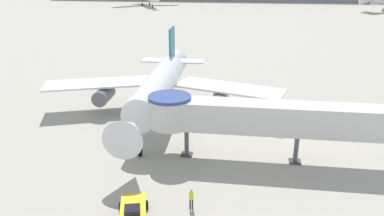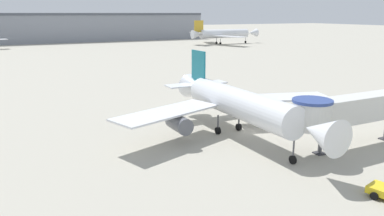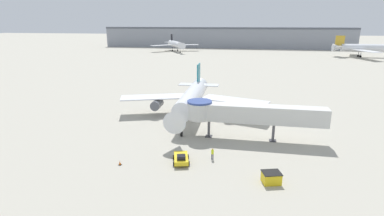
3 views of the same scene
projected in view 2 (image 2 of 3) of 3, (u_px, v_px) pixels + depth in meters
ground_plane at (250, 132)px, 47.73m from camera, size 800.00×800.00×0.00m
main_airplane at (237, 104)px, 45.13m from camera, size 30.85×27.87×9.64m
jet_bridge at (363, 107)px, 41.78m from camera, size 22.29×4.10×6.16m
traffic_cone_starboard_wing at (310, 121)px, 51.20m from camera, size 0.42×0.42×0.70m
background_jet_gold_tail at (223, 34)px, 182.17m from camera, size 36.68×37.84×11.41m
terminal_building at (36, 28)px, 192.93m from camera, size 179.17×25.41×14.79m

